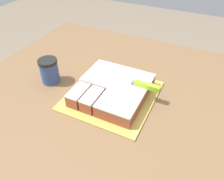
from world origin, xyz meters
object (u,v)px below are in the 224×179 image
object	(u,v)px
cake_board	(112,95)
coffee_cup	(49,71)
cake	(113,89)
knife	(141,84)

from	to	relation	value
cake_board	coffee_cup	bearing A→B (deg)	-174.27
cake	knife	size ratio (longest dim) A/B	1.04
cake	knife	world-z (taller)	knife
cake	coffee_cup	xyz separation A→B (m)	(-0.31, -0.03, 0.02)
knife	coffee_cup	size ratio (longest dim) A/B	2.50
knife	coffee_cup	distance (m)	0.42
cake	coffee_cup	bearing A→B (deg)	-173.65
cake	knife	bearing A→B (deg)	18.48
cake_board	coffee_cup	distance (m)	0.31
cake_board	cake	xyz separation A→B (m)	(0.00, 0.00, 0.03)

